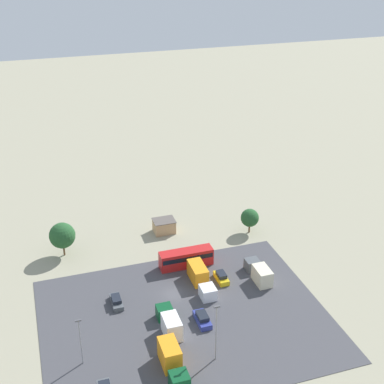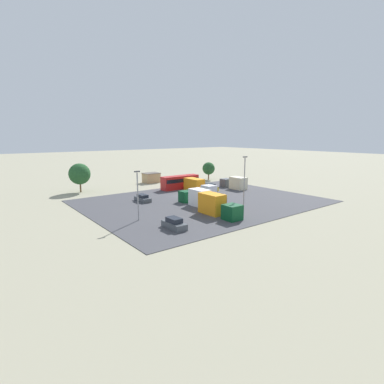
{
  "view_description": "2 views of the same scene",
  "coord_description": "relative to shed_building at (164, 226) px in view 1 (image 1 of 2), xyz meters",
  "views": [
    {
      "loc": [
        20.1,
        72.28,
        56.68
      ],
      "look_at": [
        3.16,
        20.13,
        29.68
      ],
      "focal_mm": 50.0,
      "sensor_mm": 36.0,
      "label": 1
    },
    {
      "loc": [
        38.3,
        53.1,
        13.42
      ],
      "look_at": [
        5.2,
        10.13,
        3.05
      ],
      "focal_mm": 28.0,
      "sensor_mm": 36.0,
      "label": 2
    }
  ],
  "objects": [
    {
      "name": "light_pole_lot_edge",
      "position": [
        21.18,
        32.68,
        3.05
      ],
      "size": [
        0.9,
        0.28,
        7.89
      ],
      "color": "gray",
      "rests_on": "ground"
    },
    {
      "name": "parked_car_0",
      "position": [
        -5.16,
        19.84,
        -0.65
      ],
      "size": [
        1.71,
        4.02,
        1.62
      ],
      "rotation": [
        0.0,
        0.0,
        3.14
      ],
      "color": "gold",
      "rests_on": "ground"
    },
    {
      "name": "tree_apron_mid",
      "position": [
        20.71,
        2.53,
        2.96
      ],
      "size": [
        4.98,
        4.98,
        6.86
      ],
      "color": "brown",
      "rests_on": "ground"
    },
    {
      "name": "bus",
      "position": [
        -0.58,
        13.42,
        0.44
      ],
      "size": [
        10.03,
        2.59,
        3.28
      ],
      "rotation": [
        0.0,
        0.0,
        1.57
      ],
      "color": "red",
      "rests_on": "ground"
    },
    {
      "name": "parked_car_3",
      "position": [
        1.77,
        29.56,
        -0.65
      ],
      "size": [
        1.88,
        4.49,
        1.62
      ],
      "color": "navy",
      "rests_on": "ground"
    },
    {
      "name": "parked_car_2",
      "position": [
        13.99,
        20.73,
        -0.73
      ],
      "size": [
        1.71,
        4.4,
        1.43
      ],
      "color": "#4C5156",
      "rests_on": "ground"
    },
    {
      "name": "tree_near_shed",
      "position": [
        -16.79,
        5.57,
        2.0
      ],
      "size": [
        3.75,
        3.75,
        5.29
      ],
      "color": "brown",
      "rests_on": "ground"
    },
    {
      "name": "parked_truck_2",
      "position": [
        -11.79,
        21.52,
        0.05
      ],
      "size": [
        2.48,
        7.54,
        3.0
      ],
      "rotation": [
        0.0,
        0.0,
        3.14
      ],
      "color": "#4C5156",
      "rests_on": "ground"
    },
    {
      "name": "shed_building",
      "position": [
        0.0,
        0.0,
        0.0
      ],
      "size": [
        4.5,
        3.58,
        2.79
      ],
      "color": "tan",
      "rests_on": "ground"
    },
    {
      "name": "ground_plane",
      "position": [
        4.13,
        21.08,
        -1.4
      ],
      "size": [
        400.0,
        400.0,
        0.0
      ],
      "primitive_type": "plane",
      "color": "gray"
    },
    {
      "name": "parked_truck_0",
      "position": [
        -1.2,
        19.92,
        0.09
      ],
      "size": [
        2.55,
        9.43,
        3.09
      ],
      "color": "silver",
      "rests_on": "ground"
    },
    {
      "name": "parked_truck_3",
      "position": [
        7.25,
        29.73,
        0.15
      ],
      "size": [
        2.48,
        7.49,
        3.21
      ],
      "rotation": [
        0.0,
        0.0,
        3.14
      ],
      "color": "#0C4723",
      "rests_on": "ground"
    },
    {
      "name": "light_pole_lot_centre",
      "position": [
        2.56,
        37.84,
        3.92
      ],
      "size": [
        0.9,
        0.28,
        9.62
      ],
      "color": "gray",
      "rests_on": "ground"
    },
    {
      "name": "parking_lot_surface",
      "position": [
        4.13,
        27.88,
        -1.36
      ],
      "size": [
        45.76,
        35.72,
        0.08
      ],
      "color": "#424247",
      "rests_on": "ground"
    },
    {
      "name": "parked_truck_1",
      "position": [
        9.2,
        38.06,
        0.28
      ],
      "size": [
        2.57,
        8.43,
        3.51
      ],
      "color": "#0C4723",
      "rests_on": "ground"
    }
  ]
}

